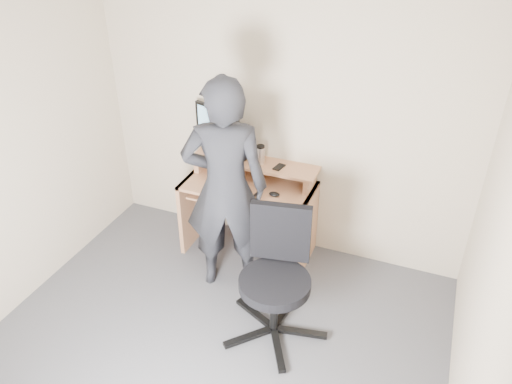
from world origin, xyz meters
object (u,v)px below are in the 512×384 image
Objects in this scene: desk at (252,199)px; person at (225,189)px; monitor at (218,127)px; office_chair at (277,271)px.

desk is 0.69m from person.
monitor is at bearing -79.66° from person.
desk is 1.09m from office_chair.
person is (0.36, -0.62, -0.23)m from monitor.
office_chair is at bearing -29.42° from monitor.
office_chair is at bearing 127.75° from person.
office_chair is at bearing -57.71° from desk.
monitor is at bearing 168.36° from desk.
office_chair is 0.80m from person.
person reaches higher than monitor.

